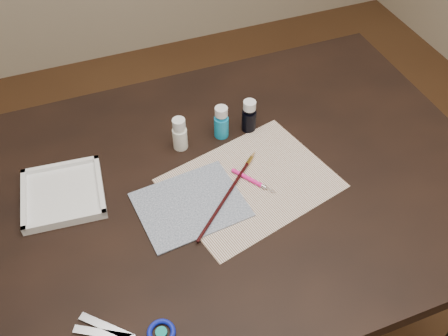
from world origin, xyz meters
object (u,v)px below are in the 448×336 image
object	(u,v)px
paper	(251,183)
paint_bottle_cyan	(221,122)
canvas	(190,205)
palette_tray	(63,193)
paint_bottle_white	(180,134)
paint_bottle_navy	(249,116)

from	to	relation	value
paper	paint_bottle_cyan	distance (m)	0.19
canvas	palette_tray	bearing A→B (deg)	153.69
paper	paint_bottle_cyan	xyz separation A→B (m)	(-0.01, 0.18, 0.05)
canvas	paint_bottle_cyan	size ratio (longest dim) A/B	2.58
paper	paint_bottle_cyan	size ratio (longest dim) A/B	4.12
paint_bottle_white	paint_bottle_navy	distance (m)	0.19
palette_tray	paint_bottle_white	bearing A→B (deg)	11.11
paint_bottle_cyan	palette_tray	world-z (taller)	paint_bottle_cyan
paint_bottle_cyan	paint_bottle_navy	world-z (taller)	same
palette_tray	paper	bearing A→B (deg)	-15.75
paint_bottle_cyan	paint_bottle_navy	size ratio (longest dim) A/B	1.00
paper	paint_bottle_white	world-z (taller)	paint_bottle_white
paint_bottle_cyan	paint_bottle_navy	distance (m)	0.08
canvas	paint_bottle_navy	world-z (taller)	paint_bottle_navy
canvas	paint_bottle_white	bearing A→B (deg)	78.86
canvas	paint_bottle_cyan	xyz separation A→B (m)	(0.15, 0.19, 0.04)
paint_bottle_navy	palette_tray	world-z (taller)	paint_bottle_navy
paper	paint_bottle_cyan	bearing A→B (deg)	91.71
paint_bottle_white	paint_bottle_cyan	distance (m)	0.11
paint_bottle_navy	palette_tray	distance (m)	0.50
canvas	paper	bearing A→B (deg)	4.71
paint_bottle_navy	paper	bearing A→B (deg)	-111.44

